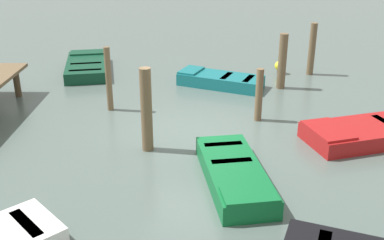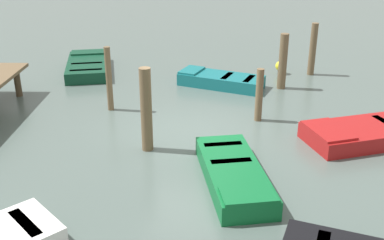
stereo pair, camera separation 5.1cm
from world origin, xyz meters
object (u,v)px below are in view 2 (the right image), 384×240
object	(u,v)px
rowboat_dark_green	(87,66)
marker_buoy	(280,66)
rowboat_red	(377,131)
mooring_piling_mid_right	(283,62)
rowboat_teal	(220,80)
mooring_piling_far_left	(259,95)
mooring_piling_center	(109,79)
rowboat_green	(234,174)
mooring_piling_far_right	(146,110)
mooring_piling_near_right	(313,49)

from	to	relation	value
rowboat_dark_green	marker_buoy	bearing A→B (deg)	-102.26
rowboat_red	mooring_piling_mid_right	world-z (taller)	mooring_piling_mid_right
rowboat_red	rowboat_teal	bearing A→B (deg)	-65.08
rowboat_teal	mooring_piling_mid_right	size ratio (longest dim) A/B	1.63
rowboat_teal	mooring_piling_far_left	world-z (taller)	mooring_piling_far_left
rowboat_dark_green	mooring_piling_center	bearing A→B (deg)	-168.85
mooring_piling_far_left	marker_buoy	xyz separation A→B (m)	(4.48, -1.15, -0.46)
mooring_piling_far_left	mooring_piling_center	bearing A→B (deg)	82.19
mooring_piling_center	marker_buoy	distance (m)	6.70
rowboat_green	rowboat_red	xyz separation A→B (m)	(2.37, -3.67, -0.00)
rowboat_dark_green	rowboat_teal	bearing A→B (deg)	-119.37
mooring_piling_far_left	mooring_piling_far_right	bearing A→B (deg)	125.29
mooring_piling_far_right	marker_buoy	xyz separation A→B (m)	(6.47, -3.95, -0.74)
rowboat_green	marker_buoy	size ratio (longest dim) A/B	6.64
rowboat_red	mooring_piling_mid_right	size ratio (longest dim) A/B	2.17
rowboat_dark_green	mooring_piling_far_right	distance (m)	7.17
rowboat_dark_green	mooring_piling_center	size ratio (longest dim) A/B	1.81
rowboat_dark_green	mooring_piling_near_right	world-z (taller)	mooring_piling_near_right
rowboat_red	mooring_piling_mid_right	bearing A→B (deg)	-83.48
mooring_piling_near_right	mooring_piling_center	xyz separation A→B (m)	(-3.88, 6.52, 0.00)
mooring_piling_near_right	mooring_piling_far_right	xyz separation A→B (m)	(-6.45, 5.06, 0.08)
rowboat_red	mooring_piling_center	world-z (taller)	mooring_piling_center
rowboat_green	mooring_piling_center	world-z (taller)	mooring_piling_center
rowboat_teal	marker_buoy	world-z (taller)	marker_buoy
rowboat_dark_green	mooring_piling_far_left	world-z (taller)	mooring_piling_far_left
rowboat_dark_green	mooring_piling_near_right	bearing A→B (deg)	-102.49
rowboat_green	marker_buoy	world-z (taller)	marker_buoy
rowboat_green	rowboat_dark_green	distance (m)	9.43
rowboat_teal	mooring_piling_near_right	size ratio (longest dim) A/B	1.60
mooring_piling_far_right	marker_buoy	world-z (taller)	mooring_piling_far_right
rowboat_dark_green	mooring_piling_far_left	size ratio (longest dim) A/B	2.30
rowboat_red	mooring_piling_center	distance (m)	7.39
rowboat_red	mooring_piling_far_right	xyz separation A→B (m)	(-0.88, 5.69, 0.81)
rowboat_green	mooring_piling_far_left	world-z (taller)	mooring_piling_far_left
mooring_piling_center	mooring_piling_far_right	size ratio (longest dim) A/B	0.92
rowboat_teal	mooring_piling_far_left	bearing A→B (deg)	130.47
mooring_piling_center	mooring_piling_far_right	xyz separation A→B (m)	(-2.57, -1.46, 0.08)
mooring_piling_far_right	rowboat_green	bearing A→B (deg)	-126.43
mooring_piling_far_left	mooring_piling_far_right	distance (m)	3.45
rowboat_green	rowboat_red	distance (m)	4.37
rowboat_teal	rowboat_dark_green	world-z (taller)	same
mooring_piling_far_left	rowboat_green	bearing A→B (deg)	167.35
marker_buoy	rowboat_red	bearing A→B (deg)	-162.71
rowboat_dark_green	mooring_piling_center	distance (m)	4.24
rowboat_dark_green	mooring_piling_far_right	xyz separation A→B (m)	(-6.38, -3.16, 0.81)
rowboat_green	rowboat_red	size ratio (longest dim) A/B	0.80
rowboat_green	mooring_piling_mid_right	xyz separation A→B (m)	(6.32, -1.77, 0.70)
rowboat_dark_green	mooring_piling_near_right	size ratio (longest dim) A/B	1.82
mooring_piling_far_left	mooring_piling_near_right	bearing A→B (deg)	-26.80
rowboat_dark_green	mooring_piling_near_right	distance (m)	8.25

